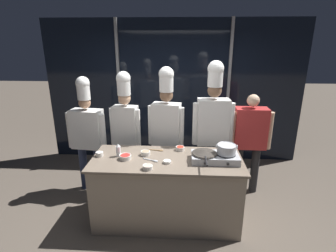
% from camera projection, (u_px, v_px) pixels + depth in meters
% --- Properties ---
extents(ground_plane, '(24.00, 24.00, 0.00)m').
position_uv_depth(ground_plane, '(167.00, 218.00, 3.58)').
color(ground_plane, brown).
extents(window_wall_back, '(4.88, 0.09, 2.70)m').
position_uv_depth(window_wall_back, '(173.00, 93.00, 5.04)').
color(window_wall_back, black).
rests_on(window_wall_back, ground_plane).
extents(demo_counter, '(1.90, 0.81, 0.90)m').
position_uv_depth(demo_counter, '(167.00, 190.00, 3.44)').
color(demo_counter, gray).
rests_on(demo_counter, ground_plane).
extents(portable_stove, '(0.58, 0.33, 0.10)m').
position_uv_depth(portable_stove, '(215.00, 157.00, 3.21)').
color(portable_stove, '#B2B5BA').
rests_on(portable_stove, demo_counter).
extents(frying_pan, '(0.32, 0.55, 0.04)m').
position_uv_depth(frying_pan, '(204.00, 152.00, 3.20)').
color(frying_pan, '#38332D').
rests_on(frying_pan, portable_stove).
extents(stock_pot, '(0.26, 0.23, 0.12)m').
position_uv_depth(stock_pot, '(226.00, 149.00, 3.17)').
color(stock_pot, '#B7BABF').
rests_on(stock_pot, portable_stove).
extents(squeeze_bottle_clear, '(0.06, 0.06, 0.17)m').
position_uv_depth(squeeze_bottle_clear, '(118.00, 150.00, 3.34)').
color(squeeze_bottle_clear, white).
rests_on(squeeze_bottle_clear, demo_counter).
extents(prep_bowl_chili_flakes, '(0.12, 0.12, 0.05)m').
position_uv_depth(prep_bowl_chili_flakes, '(180.00, 148.00, 3.54)').
color(prep_bowl_chili_flakes, silver).
rests_on(prep_bowl_chili_flakes, demo_counter).
extents(prep_bowl_shrimp, '(0.12, 0.12, 0.05)m').
position_uv_depth(prep_bowl_shrimp, '(148.00, 167.00, 3.02)').
color(prep_bowl_shrimp, silver).
rests_on(prep_bowl_shrimp, demo_counter).
extents(prep_bowl_bell_pepper, '(0.15, 0.15, 0.06)m').
position_uv_depth(prep_bowl_bell_pepper, '(125.00, 157.00, 3.27)').
color(prep_bowl_bell_pepper, silver).
rests_on(prep_bowl_bell_pepper, demo_counter).
extents(prep_bowl_garlic, '(0.10, 0.10, 0.03)m').
position_uv_depth(prep_bowl_garlic, '(167.00, 162.00, 3.17)').
color(prep_bowl_garlic, silver).
rests_on(prep_bowl_garlic, demo_counter).
extents(prep_bowl_rice, '(0.10, 0.10, 0.06)m').
position_uv_depth(prep_bowl_rice, '(99.00, 154.00, 3.35)').
color(prep_bowl_rice, silver).
rests_on(prep_bowl_rice, demo_counter).
extents(prep_bowl_mushrooms, '(0.12, 0.12, 0.06)m').
position_uv_depth(prep_bowl_mushrooms, '(146.00, 153.00, 3.39)').
color(prep_bowl_mushrooms, silver).
rests_on(prep_bowl_mushrooms, demo_counter).
extents(serving_spoon_slotted, '(0.21, 0.06, 0.02)m').
position_uv_depth(serving_spoon_slotted, '(159.00, 150.00, 3.53)').
color(serving_spoon_slotted, olive).
rests_on(serving_spoon_slotted, demo_counter).
extents(serving_spoon_solid, '(0.21, 0.11, 0.02)m').
position_uv_depth(serving_spoon_solid, '(153.00, 160.00, 3.23)').
color(serving_spoon_solid, '#B2B5BA').
rests_on(serving_spoon_solid, demo_counter).
extents(chef_head, '(0.61, 0.30, 1.83)m').
position_uv_depth(chef_head, '(87.00, 130.00, 3.98)').
color(chef_head, '#2D3856').
rests_on(chef_head, ground_plane).
extents(chef_sous, '(0.47, 0.24, 1.90)m').
position_uv_depth(chef_sous, '(126.00, 123.00, 3.94)').
color(chef_sous, '#4C4C51').
rests_on(chef_sous, ground_plane).
extents(chef_line, '(0.53, 0.28, 1.97)m').
position_uv_depth(chef_line, '(166.00, 123.00, 3.87)').
color(chef_line, '#2D3856').
rests_on(chef_line, ground_plane).
extents(chef_pastry, '(0.60, 0.26, 2.06)m').
position_uv_depth(chef_pastry, '(213.00, 121.00, 3.82)').
color(chef_pastry, '#232326').
rests_on(chef_pastry, ground_plane).
extents(person_guest, '(0.62, 0.25, 1.58)m').
position_uv_depth(person_guest, '(250.00, 136.00, 3.94)').
color(person_guest, '#232326').
rests_on(person_guest, ground_plane).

